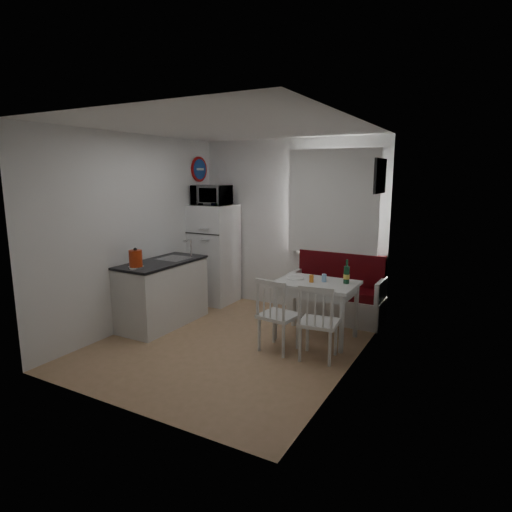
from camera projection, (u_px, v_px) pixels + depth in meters
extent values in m
cube|color=tan|center=(231.00, 343.00, 5.32)|extent=(3.00, 3.50, 0.02)
cube|color=white|center=(228.00, 127.00, 4.84)|extent=(3.00, 3.50, 0.02)
cube|color=white|center=(290.00, 225.00, 6.59)|extent=(3.00, 0.02, 2.60)
cube|color=white|center=(118.00, 268.00, 3.57)|extent=(3.00, 0.02, 2.60)
cube|color=white|center=(136.00, 232.00, 5.79)|extent=(0.02, 3.50, 2.60)
cube|color=white|center=(353.00, 251.00, 4.37)|extent=(0.02, 3.50, 2.60)
cube|color=silver|center=(334.00, 206.00, 6.17)|extent=(1.22, 0.06, 1.47)
cube|color=white|center=(332.00, 202.00, 6.10)|extent=(1.35, 0.02, 1.50)
cube|color=silver|center=(163.00, 294.00, 5.94)|extent=(0.60, 1.30, 0.86)
cube|color=black|center=(161.00, 262.00, 5.85)|extent=(0.62, 1.32, 0.03)
cube|color=#99999E|center=(174.00, 262.00, 6.07)|extent=(0.40, 0.40, 0.10)
cylinder|color=silver|center=(191.00, 248.00, 6.11)|extent=(0.02, 0.02, 0.26)
cylinder|color=navy|center=(200.00, 169.00, 6.86)|extent=(0.03, 0.40, 0.40)
cube|color=black|center=(380.00, 176.00, 5.19)|extent=(0.04, 0.52, 0.42)
cube|color=silver|center=(336.00, 307.00, 6.16)|extent=(1.34, 0.51, 0.37)
cube|color=#4E070D|center=(336.00, 291.00, 6.11)|extent=(1.28, 0.47, 0.12)
cube|color=#4E070D|center=(341.00, 268.00, 6.23)|extent=(1.28, 0.10, 0.47)
cube|color=silver|center=(317.00, 283.00, 5.37)|extent=(1.00, 0.70, 0.04)
cube|color=silver|center=(316.00, 289.00, 5.38)|extent=(0.90, 0.60, 0.12)
cylinder|color=silver|center=(316.00, 312.00, 5.44)|extent=(0.06, 0.06, 0.70)
cube|color=silver|center=(279.00, 316.00, 5.05)|extent=(0.46, 0.45, 0.04)
cube|color=silver|center=(272.00, 300.00, 4.85)|extent=(0.40, 0.09, 0.44)
cube|color=silver|center=(319.00, 323.00, 4.81)|extent=(0.46, 0.44, 0.04)
cube|color=silver|center=(313.00, 307.00, 4.61)|extent=(0.40, 0.09, 0.44)
cube|color=white|center=(214.00, 254.00, 6.94)|extent=(0.64, 0.64, 1.59)
imported|color=white|center=(211.00, 195.00, 6.72)|extent=(0.56, 0.38, 0.31)
cylinder|color=#B42F0E|center=(136.00, 259.00, 5.35)|extent=(0.20, 0.20, 0.26)
cylinder|color=orange|center=(311.00, 279.00, 5.33)|extent=(0.06, 0.06, 0.09)
cylinder|color=#91C5F7|center=(324.00, 278.00, 5.36)|extent=(0.06, 0.06, 0.10)
cylinder|color=white|center=(295.00, 278.00, 5.52)|extent=(0.23, 0.23, 0.02)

